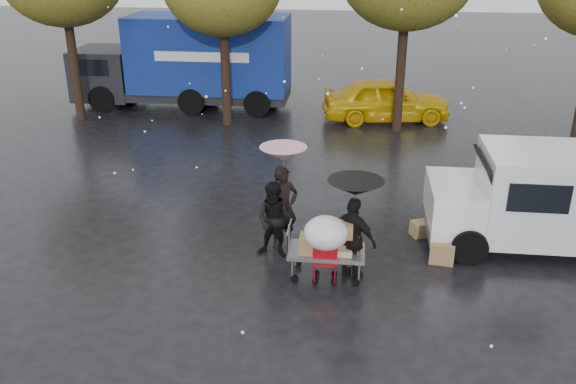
# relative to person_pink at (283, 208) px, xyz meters

# --- Properties ---
(ground) EXTENTS (90.00, 90.00, 0.00)m
(ground) POSITION_rel_person_pink_xyz_m (0.36, -1.05, -0.93)
(ground) COLOR black
(ground) RESTS_ON ground
(person_pink) EXTENTS (0.81, 0.76, 1.86)m
(person_pink) POSITION_rel_person_pink_xyz_m (0.00, 0.00, 0.00)
(person_pink) COLOR black
(person_pink) RESTS_ON ground
(person_middle) EXTENTS (0.90, 0.74, 1.67)m
(person_middle) POSITION_rel_person_pink_xyz_m (-0.13, -0.42, -0.10)
(person_middle) COLOR black
(person_middle) RESTS_ON ground
(person_black) EXTENTS (1.08, 0.88, 1.73)m
(person_black) POSITION_rel_person_pink_xyz_m (1.51, -1.14, -0.07)
(person_black) COLOR black
(person_black) RESTS_ON ground
(umbrella_pink) EXTENTS (0.99, 0.99, 2.31)m
(umbrella_pink) POSITION_rel_person_pink_xyz_m (0.00, 0.00, 1.22)
(umbrella_pink) COLOR #4C4C4C
(umbrella_pink) RESTS_ON ground
(umbrella_black) EXTENTS (1.08, 1.08, 2.10)m
(umbrella_black) POSITION_rel_person_pink_xyz_m (1.51, -1.14, 1.02)
(umbrella_black) COLOR #4C4C4C
(umbrella_black) RESTS_ON ground
(vendor_cart) EXTENTS (1.52, 0.80, 1.27)m
(vendor_cart) POSITION_rel_person_pink_xyz_m (1.08, -1.15, -0.21)
(vendor_cart) COLOR slate
(vendor_cart) RESTS_ON ground
(shopping_cart) EXTENTS (0.84, 0.84, 1.46)m
(shopping_cart) POSITION_rel_person_pink_xyz_m (0.99, -1.47, 0.13)
(shopping_cart) COLOR red
(shopping_cart) RESTS_ON ground
(white_van) EXTENTS (4.91, 2.18, 2.20)m
(white_van) POSITION_rel_person_pink_xyz_m (5.72, 0.69, 0.23)
(white_van) COLOR white
(white_van) RESTS_ON ground
(blue_truck) EXTENTS (8.30, 2.60, 3.50)m
(blue_truck) POSITION_rel_person_pink_xyz_m (-5.06, 11.15, 0.83)
(blue_truck) COLOR navy
(blue_truck) RESTS_ON ground
(box_ground_near) EXTENTS (0.55, 0.46, 0.45)m
(box_ground_near) POSITION_rel_person_pink_xyz_m (3.37, -0.28, -0.71)
(box_ground_near) COLOR brown
(box_ground_near) RESTS_ON ground
(box_ground_far) EXTENTS (0.53, 0.48, 0.34)m
(box_ground_far) POSITION_rel_person_pink_xyz_m (3.04, 0.89, -0.76)
(box_ground_far) COLOR brown
(box_ground_far) RESTS_ON ground
(yellow_taxi) EXTENTS (4.78, 2.50, 1.55)m
(yellow_taxi) POSITION_rel_person_pink_xyz_m (2.50, 10.07, -0.15)
(yellow_taxi) COLOR gold
(yellow_taxi) RESTS_ON ground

